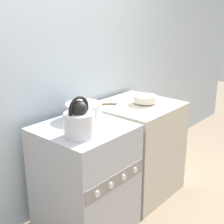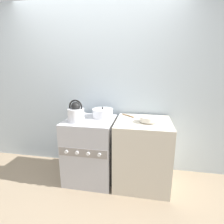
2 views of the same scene
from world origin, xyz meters
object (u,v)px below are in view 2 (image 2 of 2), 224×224
at_px(stove, 91,149).
at_px(cooking_pot, 103,113).
at_px(kettle, 76,113).
at_px(enamel_bowl, 148,119).

height_order(stove, cooking_pot, cooking_pot).
xyz_separation_m(stove, kettle, (-0.14, -0.11, 0.55)).
height_order(stove, enamel_bowl, enamel_bowl).
bearing_deg(stove, cooking_pot, 44.12).
xyz_separation_m(stove, cooking_pot, (0.15, 0.14, 0.50)).
bearing_deg(kettle, enamel_bowl, 5.99).
height_order(kettle, enamel_bowl, kettle).
xyz_separation_m(cooking_pot, enamel_bowl, (0.63, -0.16, -0.01)).
height_order(kettle, cooking_pot, kettle).
bearing_deg(enamel_bowl, cooking_pot, 165.75).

